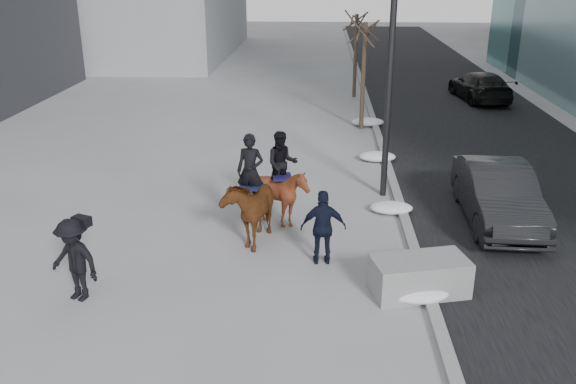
# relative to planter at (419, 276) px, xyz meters

# --- Properties ---
(ground) EXTENTS (120.00, 120.00, 0.00)m
(ground) POSITION_rel_planter_xyz_m (-2.81, 0.62, -0.39)
(ground) COLOR gray
(ground) RESTS_ON ground
(road) EXTENTS (8.00, 90.00, 0.01)m
(road) POSITION_rel_planter_xyz_m (4.19, 10.62, -0.38)
(road) COLOR black
(road) RESTS_ON ground
(curb) EXTENTS (0.25, 90.00, 0.12)m
(curb) POSITION_rel_planter_xyz_m (0.19, 10.62, -0.33)
(curb) COLOR gray
(curb) RESTS_ON ground
(planter) EXTENTS (2.12, 1.42, 0.78)m
(planter) POSITION_rel_planter_xyz_m (0.00, 0.00, 0.00)
(planter) COLOR gray
(planter) RESTS_ON ground
(car_near) EXTENTS (1.73, 4.69, 1.53)m
(car_near) POSITION_rel_planter_xyz_m (2.58, 3.88, 0.38)
(car_near) COLOR black
(car_near) RESTS_ON ground
(car_far) EXTENTS (2.51, 5.02, 1.40)m
(car_far) POSITION_rel_planter_xyz_m (5.75, 19.16, 0.31)
(car_far) COLOR black
(car_far) RESTS_ON ground
(tree_near) EXTENTS (1.20, 1.20, 4.73)m
(tree_near) POSITION_rel_planter_xyz_m (-0.41, 13.30, 1.97)
(tree_near) COLOR #3D2F24
(tree_near) RESTS_ON ground
(tree_far) EXTENTS (1.20, 1.20, 4.51)m
(tree_far) POSITION_rel_planter_xyz_m (-0.41, 19.62, 1.87)
(tree_far) COLOR #3A2922
(tree_far) RESTS_ON ground
(mounted_left) EXTENTS (1.27, 2.18, 2.66)m
(mounted_left) POSITION_rel_planter_xyz_m (-3.76, 2.41, 0.60)
(mounted_left) COLOR #522010
(mounted_left) RESTS_ON ground
(mounted_right) EXTENTS (1.51, 1.65, 2.47)m
(mounted_right) POSITION_rel_planter_xyz_m (-3.06, 3.40, 0.60)
(mounted_right) COLOR #4D1F0F
(mounted_right) RESTS_ON ground
(feeder) EXTENTS (1.05, 0.89, 1.75)m
(feeder) POSITION_rel_planter_xyz_m (-1.99, 1.26, 0.49)
(feeder) COLOR black
(feeder) RESTS_ON ground
(camera_crew) EXTENTS (1.30, 1.04, 1.75)m
(camera_crew) POSITION_rel_planter_xyz_m (-6.96, -0.60, 0.50)
(camera_crew) COLOR black
(camera_crew) RESTS_ON ground
(lamppost) EXTENTS (0.25, 0.80, 9.09)m
(lamppost) POSITION_rel_planter_xyz_m (-0.21, 5.65, 4.61)
(lamppost) COLOR black
(lamppost) RESTS_ON ground
(snow_piles) EXTENTS (1.39, 14.87, 0.35)m
(snow_piles) POSITION_rel_planter_xyz_m (-0.11, 6.59, -0.22)
(snow_piles) COLOR silver
(snow_piles) RESTS_ON ground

